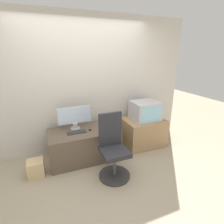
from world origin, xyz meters
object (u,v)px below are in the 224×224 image
at_px(mouse, 90,130).
at_px(crt_tv, 145,111).
at_px(cardboard_box_lower, 36,168).
at_px(main_monitor, 75,117).
at_px(keyboard, 77,132).
at_px(office_chair, 113,151).

bearing_deg(mouse, crt_tv, 4.03).
distance_m(mouse, cardboard_box_lower, 1.07).
bearing_deg(main_monitor, keyboard, -95.24).
height_order(keyboard, cardboard_box_lower, keyboard).
distance_m(crt_tv, office_chair, 1.25).
bearing_deg(crt_tv, office_chair, -145.65).
xyz_separation_m(mouse, cardboard_box_lower, (-0.96, -0.16, -0.45)).
xyz_separation_m(crt_tv, cardboard_box_lower, (-2.17, -0.24, -0.64)).
bearing_deg(keyboard, office_chair, -52.95).
bearing_deg(office_chair, cardboard_box_lower, 159.65).
bearing_deg(crt_tv, main_monitor, 175.92).
height_order(main_monitor, keyboard, main_monitor).
distance_m(keyboard, crt_tv, 1.46).
bearing_deg(mouse, office_chair, -70.32).
xyz_separation_m(office_chair, cardboard_box_lower, (-1.17, 0.44, -0.30)).
bearing_deg(office_chair, mouse, 109.68).
bearing_deg(cardboard_box_lower, main_monitor, 25.06).
relative_size(keyboard, cardboard_box_lower, 1.26).
relative_size(main_monitor, cardboard_box_lower, 2.33).
bearing_deg(cardboard_box_lower, keyboard, 12.96).
xyz_separation_m(keyboard, office_chair, (0.45, -0.60, -0.14)).
distance_m(main_monitor, crt_tv, 1.43).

